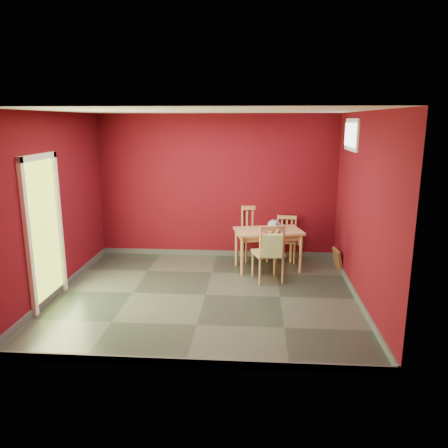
# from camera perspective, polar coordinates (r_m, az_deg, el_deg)

# --- Properties ---
(ground) EXTENTS (4.50, 4.50, 0.00)m
(ground) POSITION_cam_1_polar(r_m,az_deg,el_deg) (6.69, -2.44, -9.22)
(ground) COLOR #2D342D
(ground) RESTS_ON ground
(room_shell) EXTENTS (4.50, 4.50, 4.50)m
(room_shell) POSITION_cam_1_polar(r_m,az_deg,el_deg) (6.67, -2.45, -8.83)
(room_shell) COLOR #500811
(room_shell) RESTS_ON ground
(doorway) EXTENTS (0.06, 1.01, 2.13)m
(doorway) POSITION_cam_1_polar(r_m,az_deg,el_deg) (6.61, -22.53, -0.30)
(doorway) COLOR #B7D838
(doorway) RESTS_ON ground
(window) EXTENTS (0.05, 0.90, 0.50)m
(window) POSITION_cam_1_polar(r_m,az_deg,el_deg) (7.30, 16.30, 11.12)
(window) COLOR white
(window) RESTS_ON room_shell
(outlet_plate) EXTENTS (0.08, 0.02, 0.12)m
(outlet_plate) POSITION_cam_1_polar(r_m,az_deg,el_deg) (8.48, 9.90, -2.35)
(outlet_plate) COLOR silver
(outlet_plate) RESTS_ON room_shell
(dining_table) EXTENTS (1.26, 0.90, 0.71)m
(dining_table) POSITION_cam_1_polar(r_m,az_deg,el_deg) (7.66, 5.79, -1.42)
(dining_table) COLOR #B37D53
(dining_table) RESTS_ON ground
(table_runner) EXTENTS (0.41, 0.66, 0.31)m
(table_runner) POSITION_cam_1_polar(r_m,az_deg,el_deg) (7.55, 5.82, -1.30)
(table_runner) COLOR #B85330
(table_runner) RESTS_ON dining_table
(chair_far_left) EXTENTS (0.56, 0.56, 1.00)m
(chair_far_left) POSITION_cam_1_polar(r_m,az_deg,el_deg) (8.26, 3.96, -1.09)
(chair_far_left) COLOR #B37D53
(chair_far_left) RESTS_ON ground
(chair_far_right) EXTENTS (0.43, 0.43, 0.84)m
(chair_far_right) POSITION_cam_1_polar(r_m,az_deg,el_deg) (8.23, 8.11, -1.85)
(chair_far_right) COLOR #B37D53
(chair_far_right) RESTS_ON ground
(chair_near) EXTENTS (0.57, 0.57, 0.97)m
(chair_near) POSITION_cam_1_polar(r_m,az_deg,el_deg) (7.12, 5.88, -3.66)
(chair_near) COLOR #B37D53
(chair_near) RESTS_ON ground
(tote_bag) EXTENTS (0.31, 0.19, 0.44)m
(tote_bag) POSITION_cam_1_polar(r_m,az_deg,el_deg) (6.86, 6.33, -2.85)
(tote_bag) COLOR #93A469
(tote_bag) RESTS_ON chair_near
(cat) EXTENTS (0.40, 0.53, 0.24)m
(cat) POSITION_cam_1_polar(r_m,az_deg,el_deg) (7.64, 6.56, 0.12)
(cat) COLOR slate
(cat) RESTS_ON table_runner
(picture_frame) EXTENTS (0.16, 0.39, 0.38)m
(picture_frame) POSITION_cam_1_polar(r_m,az_deg,el_deg) (7.92, 14.62, -4.56)
(picture_frame) COLOR brown
(picture_frame) RESTS_ON ground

